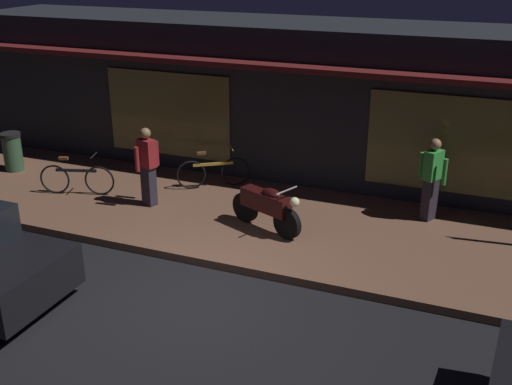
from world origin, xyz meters
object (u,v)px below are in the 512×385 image
(person_photographer, at_px, (147,165))
(trash_bin, at_px, (12,151))
(bicycle_extra, at_px, (213,172))
(person_bystander, at_px, (432,178))
(motorcycle, at_px, (267,206))
(bicycle_parked, at_px, (77,179))

(person_photographer, bearing_deg, trash_bin, 171.29)
(bicycle_extra, height_order, person_bystander, person_bystander)
(motorcycle, xyz_separation_m, trash_bin, (-6.91, 0.88, -0.03))
(trash_bin, bearing_deg, person_photographer, -8.71)
(person_bystander, bearing_deg, motorcycle, -149.05)
(bicycle_parked, height_order, bicycle_extra, same)
(motorcycle, distance_m, trash_bin, 6.96)
(motorcycle, distance_m, person_bystander, 3.28)
(bicycle_parked, bearing_deg, bicycle_extra, 30.15)
(motorcycle, relative_size, trash_bin, 1.74)
(person_photographer, distance_m, person_bystander, 5.71)
(person_photographer, xyz_separation_m, trash_bin, (-4.17, 0.64, -0.41))
(person_bystander, relative_size, trash_bin, 1.80)
(bicycle_parked, bearing_deg, trash_bin, 163.35)
(person_photographer, relative_size, person_bystander, 1.00)
(bicycle_parked, distance_m, trash_bin, 2.51)
(bicycle_parked, height_order, trash_bin, trash_bin)
(bicycle_extra, distance_m, person_bystander, 4.75)
(motorcycle, xyz_separation_m, bicycle_extra, (-1.93, 1.66, -0.14))
(bicycle_extra, bearing_deg, trash_bin, -171.15)
(person_photographer, bearing_deg, motorcycle, -5.12)
(bicycle_parked, relative_size, person_photographer, 0.96)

